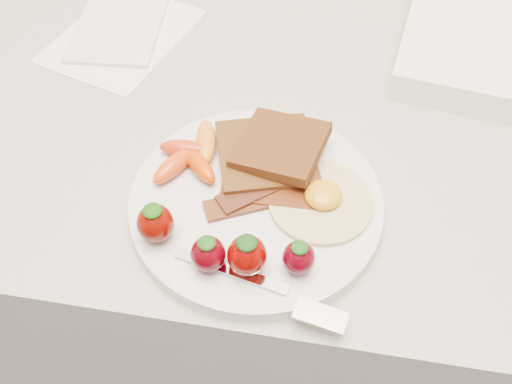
# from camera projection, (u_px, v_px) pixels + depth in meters

# --- Properties ---
(counter) EXTENTS (2.00, 0.60, 0.90)m
(counter) POSITION_uv_depth(u_px,v_px,m) (267.00, 284.00, 1.07)
(counter) COLOR gray
(counter) RESTS_ON ground
(plate) EXTENTS (0.27, 0.27, 0.02)m
(plate) POSITION_uv_depth(u_px,v_px,m) (256.00, 203.00, 0.61)
(plate) COLOR silver
(plate) RESTS_ON counter
(toast_lower) EXTENTS (0.13, 0.13, 0.01)m
(toast_lower) POSITION_uv_depth(u_px,v_px,m) (266.00, 154.00, 0.63)
(toast_lower) COLOR #3D260E
(toast_lower) RESTS_ON plate
(toast_upper) EXTENTS (0.11, 0.11, 0.02)m
(toast_upper) POSITION_uv_depth(u_px,v_px,m) (280.00, 146.00, 0.62)
(toast_upper) COLOR #462210
(toast_upper) RESTS_ON toast_lower
(fried_egg) EXTENTS (0.14, 0.14, 0.02)m
(fried_egg) POSITION_uv_depth(u_px,v_px,m) (321.00, 200.00, 0.60)
(fried_egg) COLOR #F1E7C4
(fried_egg) RESTS_ON plate
(bacon_strips) EXTENTS (0.12, 0.10, 0.01)m
(bacon_strips) POSITION_uv_depth(u_px,v_px,m) (262.00, 194.00, 0.60)
(bacon_strips) COLOR #3E1507
(bacon_strips) RESTS_ON plate
(baby_carrots) EXTENTS (0.08, 0.11, 0.02)m
(baby_carrots) POSITION_uv_depth(u_px,v_px,m) (192.00, 154.00, 0.63)
(baby_carrots) COLOR red
(baby_carrots) RESTS_ON plate
(strawberries) EXTENTS (0.18, 0.06, 0.05)m
(strawberries) POSITION_uv_depth(u_px,v_px,m) (221.00, 246.00, 0.54)
(strawberries) COLOR #5A0600
(strawberries) RESTS_ON plate
(fork) EXTENTS (0.17, 0.07, 0.00)m
(fork) POSITION_uv_depth(u_px,v_px,m) (271.00, 290.00, 0.53)
(fork) COLOR silver
(fork) RESTS_ON plate
(paper_sheet) EXTENTS (0.21, 0.25, 0.00)m
(paper_sheet) POSITION_uv_depth(u_px,v_px,m) (123.00, 36.00, 0.80)
(paper_sheet) COLOR white
(paper_sheet) RESTS_ON counter
(notepad) EXTENTS (0.13, 0.18, 0.01)m
(notepad) POSITION_uv_depth(u_px,v_px,m) (119.00, 26.00, 0.81)
(notepad) COLOR silver
(notepad) RESTS_ON paper_sheet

